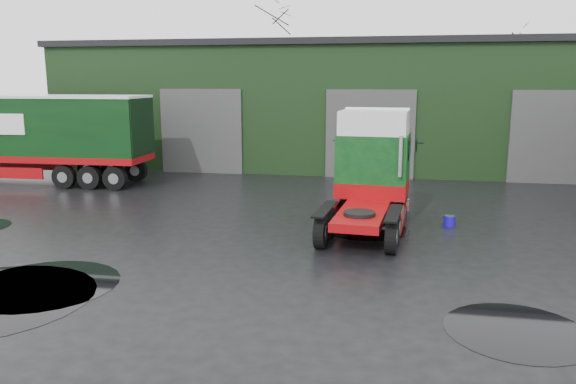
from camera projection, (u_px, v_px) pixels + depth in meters
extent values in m
plane|color=black|center=(253.00, 278.00, 12.70)|extent=(100.00, 100.00, 0.00)
cube|color=black|center=(375.00, 106.00, 31.03)|extent=(32.00, 12.00, 6.00)
cube|color=black|center=(377.00, 47.00, 30.42)|extent=(32.40, 12.40, 0.30)
cylinder|color=#1708AF|center=(449.00, 221.00, 17.22)|extent=(0.43, 0.43, 0.32)
cylinder|color=black|center=(43.00, 284.00, 12.30)|extent=(3.29, 3.29, 0.01)
cylinder|color=black|center=(366.00, 229.00, 16.85)|extent=(2.57, 2.57, 0.01)
cylinder|color=black|center=(517.00, 331.00, 10.02)|extent=(2.58, 2.58, 0.01)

